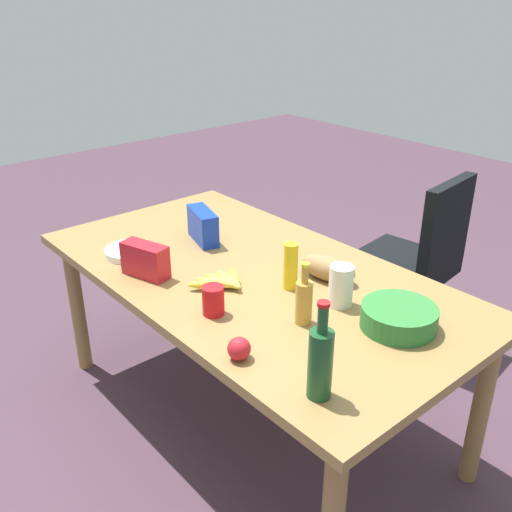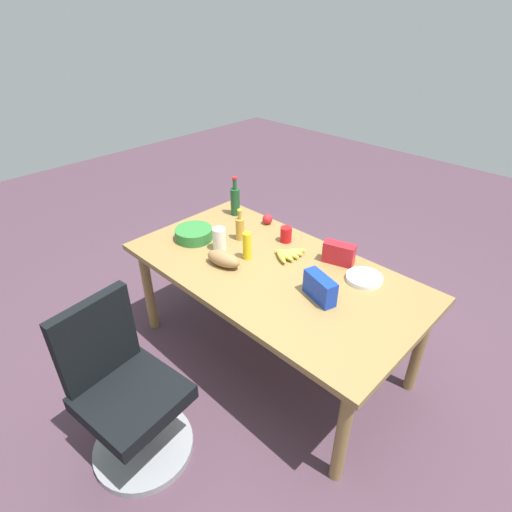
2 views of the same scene
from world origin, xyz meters
The scene contains 15 objects.
ground_plane centered at (0.00, 0.00, 0.00)m, with size 10.00×10.00×0.00m, color #49323F.
conference_table centered at (0.00, 0.00, 0.67)m, with size 1.91×1.02×0.75m.
office_chair centered at (-0.06, -1.07, 0.38)m, with size 0.56×0.56×0.97m.
mustard_bottle centered at (-0.20, -0.03, 0.84)m, with size 0.06×0.06×0.19m, color yellow.
chip_bag_red centered at (0.26, 0.35, 0.82)m, with size 0.20×0.08×0.14m, color red.
salad_bowl centered at (-0.66, -0.11, 0.79)m, with size 0.26×0.26×0.08m, color #2C7131.
chip_bag_blue centered at (0.39, -0.04, 0.82)m, with size 0.22×0.08×0.15m, color #1334B2.
banana_bunch centered at (-0.02, 0.17, 0.77)m, with size 0.18×0.24×0.04m.
apple_red centered at (-0.44, 0.43, 0.79)m, with size 0.08×0.08×0.08m, color red.
dressing_bottle centered at (-0.42, 0.12, 0.84)m, with size 0.07×0.07×0.23m.
paper_plate_stack centered at (0.48, 0.29, 0.76)m, with size 0.22×0.22×0.03m, color white.
red_solo_cup centered at (-0.17, 0.32, 0.80)m, with size 0.08×0.08×0.11m, color red.
bread_loaf centered at (-0.25, -0.19, 0.80)m, with size 0.24×0.11×0.10m, color olive.
wine_bottle centered at (-0.73, 0.37, 0.87)m, with size 0.08×0.08×0.31m.
mayo_jar centered at (-0.42, -0.08, 0.83)m, with size 0.09×0.09×0.16m, color white.
Camera 1 is at (-1.63, 1.37, 1.82)m, focal length 40.30 mm.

